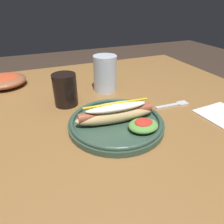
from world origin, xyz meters
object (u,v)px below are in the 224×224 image
hot_dog_plate (117,120)px  extra_cup (105,74)px  fork (174,105)px  napkin (222,115)px  side_bowl (4,80)px  soda_cup (65,90)px

hot_dog_plate → extra_cup: extra_cup is taller
hot_dog_plate → fork: size_ratio=2.21×
hot_dog_plate → fork: hot_dog_plate is taller
napkin → hot_dog_plate: bearing=168.8°
hot_dog_plate → napkin: (0.32, -0.06, -0.02)m
side_bowl → soda_cup: bearing=-52.2°
side_bowl → extra_cup: bearing=-28.1°
fork → soda_cup: 0.37m
hot_dog_plate → soda_cup: bearing=118.7°
fork → soda_cup: size_ratio=1.14×
fork → side_bowl: 0.66m
soda_cup → napkin: bearing=-30.7°
extra_cup → napkin: bearing=-50.0°
side_bowl → napkin: size_ratio=1.26×
fork → extra_cup: extra_cup is taller
hot_dog_plate → soda_cup: soda_cup is taller
fork → soda_cup: (-0.33, 0.14, 0.05)m
side_bowl → napkin: bearing=-39.1°
side_bowl → hot_dog_plate: bearing=-55.8°
extra_cup → side_bowl: extra_cup is taller
hot_dog_plate → side_bowl: (-0.30, 0.44, 0.00)m
fork → soda_cup: bearing=158.3°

